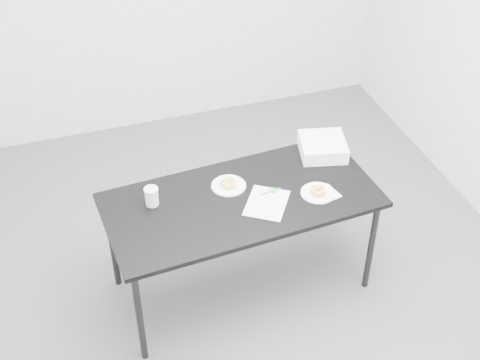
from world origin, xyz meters
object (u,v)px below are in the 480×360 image
object	(u,v)px
table	(242,205)
plate_near	(318,193)
bakery_box	(323,147)
donut_near	(318,191)
plate_far	(229,186)
scorecard	(267,203)
coffee_cup	(152,196)
donut_far	(229,183)
pen	(271,192)

from	to	relation	value
table	plate_near	size ratio (longest dim) A/B	8.09
plate_near	bakery_box	bearing A→B (deg)	62.61
donut_near	plate_far	world-z (taller)	donut_near
table	scorecard	size ratio (longest dim) A/B	5.82
plate_far	coffee_cup	world-z (taller)	coffee_cup
donut_far	coffee_cup	distance (m)	0.47
table	pen	world-z (taller)	pen
scorecard	pen	distance (m)	0.10
scorecard	pen	world-z (taller)	pen
scorecard	donut_near	distance (m)	0.32
plate_near	donut_far	bearing A→B (deg)	153.81
table	donut_far	world-z (taller)	donut_far
table	bakery_box	world-z (taller)	bakery_box
donut_near	coffee_cup	bearing A→B (deg)	167.19
plate_far	donut_far	xyz separation A→B (m)	(0.00, 0.00, 0.02)
donut_far	bakery_box	distance (m)	0.68
plate_far	pen	bearing A→B (deg)	-32.09
plate_near	plate_far	distance (m)	0.53
scorecard	pen	size ratio (longest dim) A/B	2.15
donut_near	coffee_cup	distance (m)	0.97
scorecard	bakery_box	distance (m)	0.62
donut_far	plate_far	bearing A→B (deg)	0.00
plate_near	donut_near	size ratio (longest dim) A/B	2.13
pen	coffee_cup	size ratio (longest dim) A/B	1.14
bakery_box	pen	bearing A→B (deg)	-135.68
plate_near	donut_far	world-z (taller)	donut_far
donut_far	coffee_cup	world-z (taller)	coffee_cup
plate_near	plate_far	xyz separation A→B (m)	(-0.48, 0.23, -0.00)
pen	bakery_box	world-z (taller)	bakery_box
scorecard	donut_far	bearing A→B (deg)	160.25
pen	scorecard	bearing A→B (deg)	-132.19
table	donut_far	xyz separation A→B (m)	(-0.04, 0.13, 0.08)
donut_near	donut_far	distance (m)	0.53
table	scorecard	bearing A→B (deg)	-38.45
donut_near	coffee_cup	world-z (taller)	coffee_cup
scorecard	coffee_cup	bearing A→B (deg)	-163.76
pen	coffee_cup	xyz separation A→B (m)	(-0.69, 0.12, 0.05)
pen	plate_far	size ratio (longest dim) A/B	0.63
scorecard	plate_far	world-z (taller)	plate_far
table	donut_far	distance (m)	0.16
donut_near	donut_far	xyz separation A→B (m)	(-0.48, 0.23, -0.00)
bakery_box	scorecard	bearing A→B (deg)	-131.58
table	bakery_box	bearing A→B (deg)	19.03
scorecard	bakery_box	world-z (taller)	bakery_box
plate_near	donut_near	distance (m)	0.02
plate_near	bakery_box	world-z (taller)	bakery_box
scorecard	plate_near	world-z (taller)	plate_near
coffee_cup	donut_far	bearing A→B (deg)	2.40
pen	plate_far	bearing A→B (deg)	138.71
donut_near	plate_far	size ratio (longest dim) A/B	0.46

